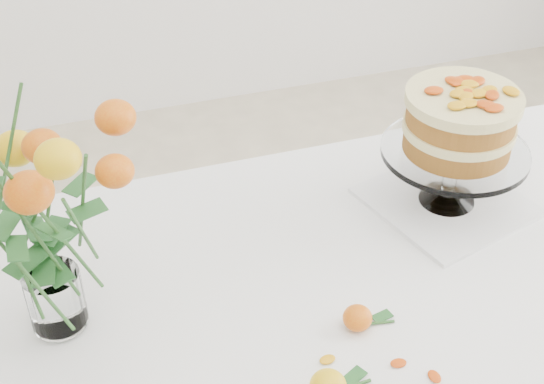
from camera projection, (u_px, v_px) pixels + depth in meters
The scene contains 8 objects.
table at pixel (369, 332), 1.31m from camera, with size 1.43×0.93×0.76m.
napkin at pixel (446, 202), 1.47m from camera, with size 0.27×0.27×0.01m, color white.
cake_stand at pixel (459, 128), 1.36m from camera, with size 0.27×0.27×0.24m.
rose_vase at pixel (31, 197), 1.06m from camera, with size 0.37×0.37×0.44m.
loose_rose_far at pixel (358, 318), 1.20m from camera, with size 0.08×0.05×0.04m.
stray_petal_a at pixel (327, 360), 1.15m from camera, with size 0.03×0.02×0.00m, color orange.
stray_petal_b at pixel (398, 363), 1.15m from camera, with size 0.03×0.02×0.00m, color orange.
stray_petal_c at pixel (434, 377), 1.13m from camera, with size 0.03×0.02×0.00m, color orange.
Camera 1 is at (-0.44, -0.80, 1.66)m, focal length 50.00 mm.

